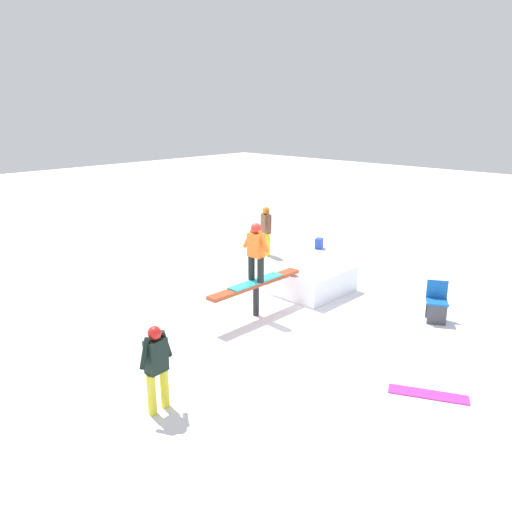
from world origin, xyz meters
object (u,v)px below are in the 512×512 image
at_px(rail_feature, 256,287).
at_px(main_rider_on_rail, 256,253).
at_px(bystander_brown, 266,228).
at_px(backpack_on_snow, 319,243).
at_px(bystander_black, 157,364).
at_px(folding_chair, 437,303).
at_px(loose_snowboard_magenta, 428,394).

bearing_deg(rail_feature, main_rider_on_rail, 0.00).
xyz_separation_m(bystander_brown, backpack_on_snow, (-1.76, 0.78, -0.69)).
bearing_deg(bystander_black, backpack_on_snow, -162.04).
bearing_deg(folding_chair, loose_snowboard_magenta, -97.59).
bearing_deg(backpack_on_snow, main_rider_on_rail, 179.65).
bearing_deg(backpack_on_snow, bystander_black, 179.01).
relative_size(rail_feature, loose_snowboard_magenta, 2.13).
xyz_separation_m(loose_snowboard_magenta, backpack_on_snow, (-5.91, -6.55, 0.16)).
bearing_deg(rail_feature, loose_snowboard_magenta, 84.72).
bearing_deg(bystander_black, main_rider_on_rail, -163.00).
xyz_separation_m(bystander_black, loose_snowboard_magenta, (-3.24, 2.84, -0.78)).
relative_size(bystander_black, folding_chair, 1.59).
bearing_deg(folding_chair, bystander_black, -134.85).
bearing_deg(loose_snowboard_magenta, rail_feature, 148.21).
relative_size(rail_feature, folding_chair, 3.02).
xyz_separation_m(main_rider_on_rail, bystander_black, (3.69, 1.43, -0.66)).
bearing_deg(rail_feature, bystander_black, 21.80).
bearing_deg(folding_chair, bystander_brown, 138.55).
xyz_separation_m(bystander_black, folding_chair, (-6.17, 1.62, -0.37)).
xyz_separation_m(bystander_brown, loose_snowboard_magenta, (4.16, 7.33, -0.85)).
distance_m(bystander_brown, backpack_on_snow, 2.05).
bearing_deg(rail_feature, bystander_brown, -139.71).
xyz_separation_m(rail_feature, bystander_black, (3.69, 1.43, 0.11)).
bearing_deg(main_rider_on_rail, bystander_black, 21.73).
relative_size(main_rider_on_rail, folding_chair, 1.68).
height_order(bystander_black, loose_snowboard_magenta, bystander_black).
bearing_deg(bystander_brown, main_rider_on_rail, -25.44).
bearing_deg(bystander_brown, loose_snowboard_magenta, -4.59).
relative_size(bystander_black, loose_snowboard_magenta, 1.12).
height_order(bystander_brown, bystander_black, bystander_brown).
height_order(bystander_black, folding_chair, bystander_black).
height_order(main_rider_on_rail, loose_snowboard_magenta, main_rider_on_rail).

